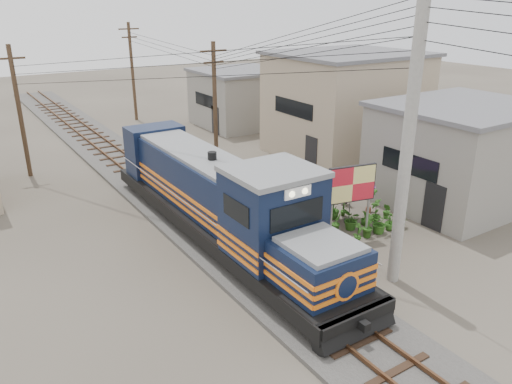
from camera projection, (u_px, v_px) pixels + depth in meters
ground at (304, 304)px, 15.95m from camera, size 120.00×120.00×0.00m
ballast at (174, 202)px, 23.75m from camera, size 3.60×70.00×0.16m
track at (174, 198)px, 23.68m from camera, size 1.15×70.00×0.12m
locomotive at (221, 201)px, 19.55m from camera, size 2.89×15.71×3.89m
utility_pole_main at (408, 140)px, 15.53m from camera, size 0.40×0.40×10.00m
wooden_pole_mid at (215, 103)px, 27.86m from camera, size 1.60×0.24×7.00m
wooden_pole_far at (132, 70)px, 38.88m from camera, size 1.60×0.24×7.50m
wooden_pole_left at (19, 110)px, 26.18m from camera, size 1.60×0.24×7.00m
power_lines at (176, 40)px, 19.80m from camera, size 9.65×19.00×3.30m
shophouse_front at (460, 154)px, 23.28m from camera, size 7.35×6.30×4.70m
shophouse_mid at (346, 104)px, 30.56m from camera, size 8.40×7.35×6.20m
shophouse_back at (240, 97)px, 37.98m from camera, size 6.30×6.30×4.20m
billboard at (352, 186)px, 19.33m from camera, size 2.02×0.54×3.16m
market_umbrella at (352, 178)px, 21.05m from camera, size 2.65×2.65×2.33m
vendor at (345, 190)px, 23.37m from camera, size 0.63×0.53×1.48m
plant_nursery at (352, 217)px, 21.16m from camera, size 3.46×3.17×1.08m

